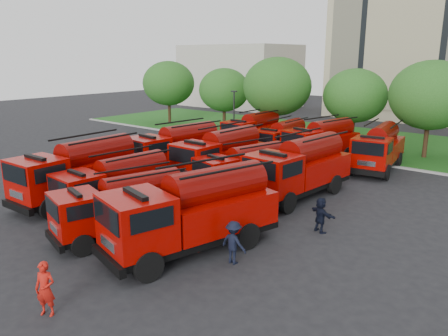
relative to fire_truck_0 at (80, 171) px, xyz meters
The scene contains 28 objects.
ground 6.90m from the fire_truck_0, 16.05° to the left, with size 140.00×140.00×0.00m, color black.
lawn 28.62m from the fire_truck_0, 77.05° to the left, with size 70.00×16.00×0.12m, color #195015.
curb 20.83m from the fire_truck_0, 72.03° to the left, with size 70.00×0.30×0.14m, color gray.
side_building 51.66m from the fire_truck_0, 117.24° to the left, with size 18.00×12.00×10.00m, color #ADA799.
tree_0 29.81m from the fire_truck_0, 126.43° to the left, with size 6.30×6.30×7.70m.
tree_1 26.77m from the fire_truck_0, 111.13° to the left, with size 5.71×5.71×6.98m.
tree_2 23.67m from the fire_truck_0, 93.92° to the left, with size 6.72×6.72×8.22m.
tree_3 26.56m from the fire_truck_0, 78.19° to the left, with size 5.88×5.88×7.19m.
tree_4 27.53m from the fire_truck_0, 63.00° to the left, with size 6.55×6.55×8.01m.
lamp_post_0 19.41m from the fire_truck_0, 100.70° to the left, with size 0.60×0.25×5.11m.
fire_truck_0 is the anchor object (origin of this frame).
fire_truck_1 3.22m from the fire_truck_0, ahead, with size 2.83×6.83×3.04m.
fire_truck_2 6.38m from the fire_truck_0, 15.21° to the right, with size 3.76×6.80×2.94m.
fire_truck_3 9.85m from the fire_truck_0, ahead, with size 4.51×8.31×3.60m.
fire_truck_4 8.19m from the fire_truck_0, 92.15° to the left, with size 3.33×7.78×3.45m.
fire_truck_5 9.34m from the fire_truck_0, 68.20° to the left, with size 2.86×7.61×3.45m.
fire_truck_6 9.78m from the fire_truck_0, 48.99° to the left, with size 3.62×6.82×2.95m.
fire_truck_7 12.97m from the fire_truck_0, 42.88° to the left, with size 3.39×8.06×3.58m.
fire_truck_8 18.87m from the fire_truck_0, 93.36° to the left, with size 2.68×7.10×3.22m.
fire_truck_9 17.70m from the fire_truck_0, 80.84° to the left, with size 2.69×6.67×2.98m.
fire_truck_10 18.95m from the fire_truck_0, 70.68° to the left, with size 3.74×7.62×3.32m.
fire_truck_11 21.16m from the fire_truck_0, 59.34° to the left, with size 3.51×7.55×3.31m.
firefighter_0 12.18m from the fire_truck_0, 37.98° to the right, with size 0.69×0.50×1.88m, color #B2150D.
firefighter_1 8.82m from the fire_truck_0, 22.30° to the right, with size 0.88×0.48×1.80m, color #B2150D.
firefighter_2 10.11m from the fire_truck_0, ahead, with size 1.14×0.65×1.94m, color #B2150D.
firefighter_3 12.08m from the fire_truck_0, ahead, with size 1.18×0.61×1.82m, color black.
firefighter_4 2.25m from the fire_truck_0, 34.36° to the left, with size 0.90×0.59×1.84m, color black.
firefighter_5 14.04m from the fire_truck_0, 19.60° to the left, with size 1.62×0.70×1.75m, color black.
Camera 1 is at (15.74, -15.38, 8.32)m, focal length 35.00 mm.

